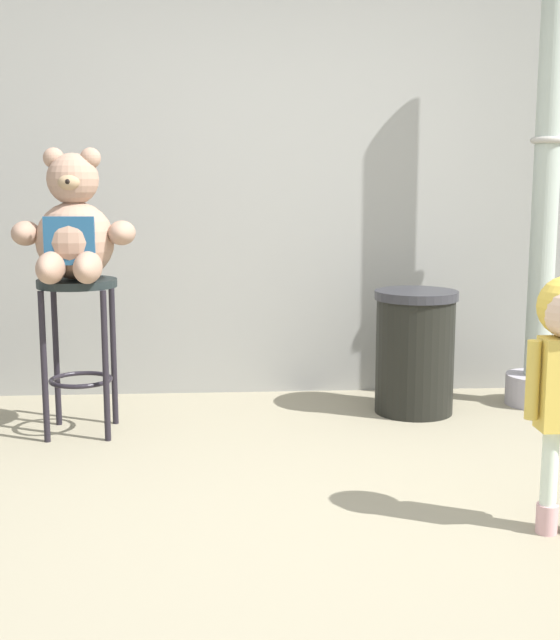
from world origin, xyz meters
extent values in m
plane|color=gray|center=(0.00, 0.00, 0.00)|extent=(24.00, 24.00, 0.00)
cube|color=gray|center=(0.00, 2.28, 1.89)|extent=(7.29, 0.30, 3.77)
cylinder|color=black|center=(-1.12, 1.33, 0.79)|extent=(0.41, 0.41, 0.04)
cylinder|color=black|center=(-1.27, 1.18, 0.39)|extent=(0.03, 0.03, 0.77)
cylinder|color=black|center=(-0.96, 1.18, 0.39)|extent=(0.03, 0.03, 0.77)
cylinder|color=black|center=(-1.27, 1.48, 0.39)|extent=(0.03, 0.03, 0.77)
cylinder|color=black|center=(-0.96, 1.48, 0.39)|extent=(0.03, 0.03, 0.77)
torus|color=black|center=(-1.12, 1.33, 0.28)|extent=(0.33, 0.33, 0.02)
sphere|color=#A57F69|center=(-1.12, 1.33, 1.01)|extent=(0.40, 0.40, 0.40)
cube|color=navy|center=(-1.12, 1.17, 1.02)|extent=(0.25, 0.03, 0.24)
sphere|color=#A57F69|center=(-1.12, 1.33, 1.32)|extent=(0.26, 0.26, 0.26)
ellipsoid|color=tan|center=(-1.12, 1.22, 1.30)|extent=(0.11, 0.08, 0.08)
sphere|color=black|center=(-1.12, 1.19, 1.31)|extent=(0.03, 0.03, 0.03)
sphere|color=#A57F69|center=(-1.21, 1.33, 1.42)|extent=(0.10, 0.10, 0.10)
sphere|color=#A57F69|center=(-1.02, 1.33, 1.42)|extent=(0.10, 0.10, 0.10)
ellipsoid|color=#A57F69|center=(-1.35, 1.30, 1.05)|extent=(0.14, 0.22, 0.12)
ellipsoid|color=#A57F69|center=(-0.88, 1.30, 1.05)|extent=(0.14, 0.22, 0.12)
ellipsoid|color=#A57F69|center=(-1.20, 1.14, 0.89)|extent=(0.13, 0.34, 0.16)
ellipsoid|color=#A57F69|center=(-1.03, 1.14, 0.89)|extent=(0.13, 0.34, 0.16)
cylinder|color=#D19E9F|center=(0.85, -0.08, 0.06)|extent=(0.08, 0.08, 0.11)
cylinder|color=silver|center=(0.85, -0.08, 0.26)|extent=(0.06, 0.06, 0.29)
cylinder|color=gold|center=(0.76, -0.08, 0.59)|extent=(0.05, 0.05, 0.29)
cylinder|color=black|center=(0.71, 1.61, 0.33)|extent=(0.44, 0.44, 0.65)
cylinder|color=#2D2D33|center=(0.71, 1.61, 0.68)|extent=(0.47, 0.47, 0.05)
cylinder|color=#A39EA8|center=(1.47, 1.73, 0.09)|extent=(0.35, 0.35, 0.18)
cylinder|color=#A5B1A4|center=(1.47, 1.73, 1.41)|extent=(0.15, 0.15, 2.46)
torus|color=#ADA89E|center=(1.47, 1.73, 1.54)|extent=(0.20, 0.20, 0.04)
camera|label=1|loc=(-0.35, -3.01, 1.32)|focal=47.31mm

